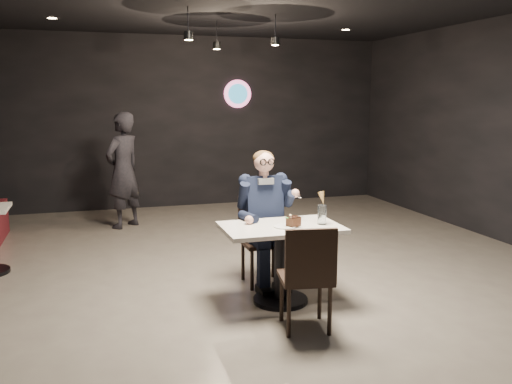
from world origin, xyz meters
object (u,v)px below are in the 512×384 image
object	(u,v)px
main_table	(281,264)
seated_man	(263,216)
chair_far	(263,241)
sundae_glass	(322,215)
passerby	(123,170)
chair_near	(305,276)

from	to	relation	value
main_table	seated_man	distance (m)	0.65
chair_far	seated_man	bearing A→B (deg)	-26.57
sundae_glass	passerby	world-z (taller)	passerby
chair_near	main_table	bearing A→B (deg)	99.75
main_table	sundae_glass	size ratio (longest dim) A/B	5.96
chair_near	sundae_glass	world-z (taller)	sundae_glass
main_table	chair_near	xyz separation A→B (m)	(0.00, -0.62, 0.09)
chair_far	chair_near	xyz separation A→B (m)	(0.00, -1.17, 0.00)
main_table	chair_near	size ratio (longest dim) A/B	1.20
main_table	seated_man	xyz separation A→B (m)	(0.00, 0.55, 0.34)
seated_man	sundae_glass	size ratio (longest dim) A/B	7.81
passerby	main_table	bearing A→B (deg)	66.83
main_table	seated_man	world-z (taller)	seated_man
chair_near	passerby	xyz separation A→B (m)	(-1.23, 4.19, 0.40)
seated_man	sundae_glass	distance (m)	0.73
chair_near	sundae_glass	xyz separation A→B (m)	(0.39, 0.56, 0.38)
chair_near	seated_man	distance (m)	1.20
chair_far	seated_man	size ratio (longest dim) A/B	0.64
seated_man	chair_far	bearing A→B (deg)	153.43
main_table	chair_far	world-z (taller)	chair_far
main_table	passerby	xyz separation A→B (m)	(-1.23, 3.57, 0.49)
main_table	chair_far	size ratio (longest dim) A/B	1.20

